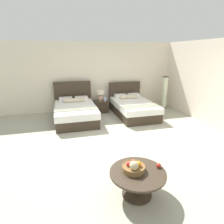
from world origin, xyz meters
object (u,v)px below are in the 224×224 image
at_px(loose_apple, 159,165).
at_px(nightstand, 101,107).
at_px(bed_near_corner, 133,107).
at_px(fruit_bowl, 134,167).
at_px(vase, 105,99).
at_px(floor_lamp_corner, 164,93).
at_px(table_lamp, 101,94).
at_px(coffee_table, 138,177).
at_px(bed_near_window, 75,112).

bearing_deg(loose_apple, nightstand, 90.20).
distance_m(bed_near_corner, fruit_bowl, 4.24).
distance_m(vase, fruit_bowl, 4.60).
bearing_deg(floor_lamp_corner, fruit_bowl, -124.65).
xyz_separation_m(bed_near_corner, vase, (-0.93, 0.61, 0.23)).
xyz_separation_m(table_lamp, floor_lamp_corner, (2.69, -0.12, -0.07)).
distance_m(nightstand, floor_lamp_corner, 2.73).
height_order(fruit_bowl, loose_apple, fruit_bowl).
bearing_deg(fruit_bowl, floor_lamp_corner, 55.35).
bearing_deg(bed_near_corner, coffee_table, -109.99).
height_order(loose_apple, floor_lamp_corner, floor_lamp_corner).
relative_size(bed_near_corner, fruit_bowl, 5.77).
bearing_deg(coffee_table, floor_lamp_corner, 56.08).
height_order(bed_near_corner, loose_apple, bed_near_corner).
xyz_separation_m(nightstand, vase, (0.16, -0.04, 0.30)).
height_order(bed_near_corner, nightstand, bed_near_corner).
xyz_separation_m(nightstand, table_lamp, (0.00, 0.02, 0.50)).
distance_m(vase, coffee_table, 4.63).
bearing_deg(nightstand, bed_near_corner, -30.89).
distance_m(coffee_table, loose_apple, 0.41).
bearing_deg(fruit_bowl, bed_near_corner, 69.07).
xyz_separation_m(loose_apple, floor_lamp_corner, (2.67, 4.52, 0.18)).
xyz_separation_m(table_lamp, vase, (0.16, -0.06, -0.20)).
height_order(bed_near_corner, coffee_table, bed_near_corner).
bearing_deg(table_lamp, floor_lamp_corner, -2.50).
xyz_separation_m(bed_near_window, table_lamp, (1.04, 0.67, 0.42)).
relative_size(nightstand, floor_lamp_corner, 0.39).
relative_size(vase, floor_lamp_corner, 0.11).
bearing_deg(table_lamp, bed_near_window, -147.43).
height_order(table_lamp, fruit_bowl, table_lamp).
relative_size(bed_near_window, nightstand, 4.00).
bearing_deg(table_lamp, coffee_table, -94.45).
xyz_separation_m(coffee_table, floor_lamp_corner, (3.05, 4.54, 0.33)).
distance_m(coffee_table, floor_lamp_corner, 5.48).
height_order(bed_near_corner, table_lamp, bed_near_corner).
bearing_deg(vase, coffee_table, -96.45).
bearing_deg(nightstand, table_lamp, 90.00).
distance_m(nightstand, table_lamp, 0.50).
xyz_separation_m(table_lamp, coffee_table, (-0.36, -4.66, -0.39)).
bearing_deg(coffee_table, fruit_bowl, 149.34).
bearing_deg(bed_near_window, fruit_bowl, -81.10).
height_order(bed_near_window, vase, bed_near_window).
relative_size(bed_near_corner, floor_lamp_corner, 1.64).
xyz_separation_m(fruit_bowl, floor_lamp_corner, (3.11, 4.50, 0.15)).
bearing_deg(loose_apple, floor_lamp_corner, 59.38).
distance_m(nightstand, vase, 0.34).
bearing_deg(vase, fruit_bowl, -97.25).
bearing_deg(fruit_bowl, coffee_table, -30.66).
bearing_deg(bed_near_corner, bed_near_window, 179.87).
bearing_deg(bed_near_corner, loose_apple, -105.13).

